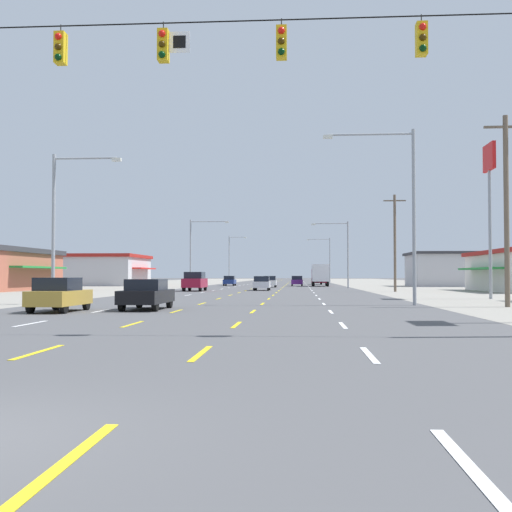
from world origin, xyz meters
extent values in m
plane|color=#4C4C4F|center=(0.00, 66.00, 0.00)|extent=(572.00, 572.00, 0.00)
cube|color=gray|center=(-24.75, 66.00, 0.00)|extent=(28.00, 440.00, 0.01)
cube|color=gray|center=(24.75, 66.00, 0.00)|extent=(28.00, 440.00, 0.01)
cube|color=white|center=(-5.25, 14.50, 0.01)|extent=(0.14, 2.60, 0.01)
cube|color=white|center=(-5.25, 22.00, 0.01)|extent=(0.14, 2.60, 0.01)
cube|color=white|center=(-5.25, 29.50, 0.01)|extent=(0.14, 2.60, 0.01)
cube|color=white|center=(-5.25, 37.00, 0.01)|extent=(0.14, 2.60, 0.01)
cube|color=white|center=(-5.25, 44.50, 0.01)|extent=(0.14, 2.60, 0.01)
cube|color=white|center=(-5.25, 52.00, 0.01)|extent=(0.14, 2.60, 0.01)
cube|color=white|center=(-5.25, 59.50, 0.01)|extent=(0.14, 2.60, 0.01)
cube|color=white|center=(-5.25, 67.00, 0.01)|extent=(0.14, 2.60, 0.01)
cube|color=white|center=(-5.25, 74.50, 0.01)|extent=(0.14, 2.60, 0.01)
cube|color=white|center=(-5.25, 82.00, 0.01)|extent=(0.14, 2.60, 0.01)
cube|color=white|center=(-5.25, 89.50, 0.01)|extent=(0.14, 2.60, 0.01)
cube|color=white|center=(-5.25, 97.00, 0.01)|extent=(0.14, 2.60, 0.01)
cube|color=white|center=(-5.25, 104.50, 0.01)|extent=(0.14, 2.60, 0.01)
cube|color=white|center=(-5.25, 112.00, 0.01)|extent=(0.14, 2.60, 0.01)
cube|color=white|center=(-5.25, 119.50, 0.01)|extent=(0.14, 2.60, 0.01)
cube|color=white|center=(-5.25, 127.00, 0.01)|extent=(0.14, 2.60, 0.01)
cube|color=white|center=(-5.25, 134.50, 0.01)|extent=(0.14, 2.60, 0.01)
cube|color=white|center=(-5.25, 142.00, 0.01)|extent=(0.14, 2.60, 0.01)
cube|color=white|center=(-5.25, 149.50, 0.01)|extent=(0.14, 2.60, 0.01)
cube|color=white|center=(-5.25, 157.00, 0.01)|extent=(0.14, 2.60, 0.01)
cube|color=white|center=(-5.25, 164.50, 0.01)|extent=(0.14, 2.60, 0.01)
cube|color=white|center=(-5.25, 172.00, 0.01)|extent=(0.14, 2.60, 0.01)
cube|color=white|center=(-5.25, 179.50, 0.01)|extent=(0.14, 2.60, 0.01)
cube|color=white|center=(-5.25, 187.00, 0.01)|extent=(0.14, 2.60, 0.01)
cube|color=white|center=(-5.25, 194.50, 0.01)|extent=(0.14, 2.60, 0.01)
cube|color=white|center=(-5.25, 202.00, 0.01)|extent=(0.14, 2.60, 0.01)
cube|color=white|center=(-5.25, 209.50, 0.01)|extent=(0.14, 2.60, 0.01)
cube|color=white|center=(-5.25, 217.00, 0.01)|extent=(0.14, 2.60, 0.01)
cube|color=yellow|center=(-1.75, 7.00, 0.01)|extent=(0.14, 2.60, 0.01)
cube|color=yellow|center=(-1.75, 14.50, 0.01)|extent=(0.14, 2.60, 0.01)
cube|color=yellow|center=(-1.75, 22.00, 0.01)|extent=(0.14, 2.60, 0.01)
cube|color=yellow|center=(-1.75, 29.50, 0.01)|extent=(0.14, 2.60, 0.01)
cube|color=yellow|center=(-1.75, 37.00, 0.01)|extent=(0.14, 2.60, 0.01)
cube|color=yellow|center=(-1.75, 44.50, 0.01)|extent=(0.14, 2.60, 0.01)
cube|color=yellow|center=(-1.75, 52.00, 0.01)|extent=(0.14, 2.60, 0.01)
cube|color=yellow|center=(-1.75, 59.50, 0.01)|extent=(0.14, 2.60, 0.01)
cube|color=yellow|center=(-1.75, 67.00, 0.01)|extent=(0.14, 2.60, 0.01)
cube|color=yellow|center=(-1.75, 74.50, 0.01)|extent=(0.14, 2.60, 0.01)
cube|color=yellow|center=(-1.75, 82.00, 0.01)|extent=(0.14, 2.60, 0.01)
cube|color=yellow|center=(-1.75, 89.50, 0.01)|extent=(0.14, 2.60, 0.01)
cube|color=yellow|center=(-1.75, 97.00, 0.01)|extent=(0.14, 2.60, 0.01)
cube|color=yellow|center=(-1.75, 104.50, 0.01)|extent=(0.14, 2.60, 0.01)
cube|color=yellow|center=(-1.75, 112.00, 0.01)|extent=(0.14, 2.60, 0.01)
cube|color=yellow|center=(-1.75, 119.50, 0.01)|extent=(0.14, 2.60, 0.01)
cube|color=yellow|center=(-1.75, 127.00, 0.01)|extent=(0.14, 2.60, 0.01)
cube|color=yellow|center=(-1.75, 134.50, 0.01)|extent=(0.14, 2.60, 0.01)
cube|color=yellow|center=(-1.75, 142.00, 0.01)|extent=(0.14, 2.60, 0.01)
cube|color=yellow|center=(-1.75, 149.50, 0.01)|extent=(0.14, 2.60, 0.01)
cube|color=yellow|center=(-1.75, 157.00, 0.01)|extent=(0.14, 2.60, 0.01)
cube|color=yellow|center=(-1.75, 164.50, 0.01)|extent=(0.14, 2.60, 0.01)
cube|color=yellow|center=(-1.75, 172.00, 0.01)|extent=(0.14, 2.60, 0.01)
cube|color=yellow|center=(-1.75, 179.50, 0.01)|extent=(0.14, 2.60, 0.01)
cube|color=yellow|center=(-1.75, 187.00, 0.01)|extent=(0.14, 2.60, 0.01)
cube|color=yellow|center=(-1.75, 194.50, 0.01)|extent=(0.14, 2.60, 0.01)
cube|color=yellow|center=(-1.75, 202.00, 0.01)|extent=(0.14, 2.60, 0.01)
cube|color=yellow|center=(-1.75, 209.50, 0.01)|extent=(0.14, 2.60, 0.01)
cube|color=yellow|center=(-1.75, 217.00, 0.01)|extent=(0.14, 2.60, 0.01)
cube|color=yellow|center=(1.75, -0.50, 0.01)|extent=(0.14, 2.60, 0.01)
cube|color=yellow|center=(1.75, 7.00, 0.01)|extent=(0.14, 2.60, 0.01)
cube|color=yellow|center=(1.75, 14.50, 0.01)|extent=(0.14, 2.60, 0.01)
cube|color=yellow|center=(1.75, 22.00, 0.01)|extent=(0.14, 2.60, 0.01)
cube|color=yellow|center=(1.75, 29.50, 0.01)|extent=(0.14, 2.60, 0.01)
cube|color=yellow|center=(1.75, 37.00, 0.01)|extent=(0.14, 2.60, 0.01)
cube|color=yellow|center=(1.75, 44.50, 0.01)|extent=(0.14, 2.60, 0.01)
cube|color=yellow|center=(1.75, 52.00, 0.01)|extent=(0.14, 2.60, 0.01)
cube|color=yellow|center=(1.75, 59.50, 0.01)|extent=(0.14, 2.60, 0.01)
cube|color=yellow|center=(1.75, 67.00, 0.01)|extent=(0.14, 2.60, 0.01)
cube|color=yellow|center=(1.75, 74.50, 0.01)|extent=(0.14, 2.60, 0.01)
cube|color=yellow|center=(1.75, 82.00, 0.01)|extent=(0.14, 2.60, 0.01)
cube|color=yellow|center=(1.75, 89.50, 0.01)|extent=(0.14, 2.60, 0.01)
cube|color=yellow|center=(1.75, 97.00, 0.01)|extent=(0.14, 2.60, 0.01)
cube|color=yellow|center=(1.75, 104.50, 0.01)|extent=(0.14, 2.60, 0.01)
cube|color=yellow|center=(1.75, 112.00, 0.01)|extent=(0.14, 2.60, 0.01)
cube|color=yellow|center=(1.75, 119.50, 0.01)|extent=(0.14, 2.60, 0.01)
cube|color=yellow|center=(1.75, 127.00, 0.01)|extent=(0.14, 2.60, 0.01)
cube|color=yellow|center=(1.75, 134.50, 0.01)|extent=(0.14, 2.60, 0.01)
cube|color=yellow|center=(1.75, 142.00, 0.01)|extent=(0.14, 2.60, 0.01)
cube|color=yellow|center=(1.75, 149.50, 0.01)|extent=(0.14, 2.60, 0.01)
cube|color=yellow|center=(1.75, 157.00, 0.01)|extent=(0.14, 2.60, 0.01)
cube|color=yellow|center=(1.75, 164.50, 0.01)|extent=(0.14, 2.60, 0.01)
cube|color=yellow|center=(1.75, 172.00, 0.01)|extent=(0.14, 2.60, 0.01)
cube|color=yellow|center=(1.75, 179.50, 0.01)|extent=(0.14, 2.60, 0.01)
cube|color=yellow|center=(1.75, 187.00, 0.01)|extent=(0.14, 2.60, 0.01)
cube|color=yellow|center=(1.75, 194.50, 0.01)|extent=(0.14, 2.60, 0.01)
cube|color=yellow|center=(1.75, 202.00, 0.01)|extent=(0.14, 2.60, 0.01)
cube|color=yellow|center=(1.75, 209.50, 0.01)|extent=(0.14, 2.60, 0.01)
cube|color=yellow|center=(1.75, 217.00, 0.01)|extent=(0.14, 2.60, 0.01)
cube|color=white|center=(5.25, -0.50, 0.01)|extent=(0.14, 2.60, 0.01)
cube|color=white|center=(5.25, 7.00, 0.01)|extent=(0.14, 2.60, 0.01)
cube|color=white|center=(5.25, 14.50, 0.01)|extent=(0.14, 2.60, 0.01)
cube|color=white|center=(5.25, 22.00, 0.01)|extent=(0.14, 2.60, 0.01)
cube|color=white|center=(5.25, 29.50, 0.01)|extent=(0.14, 2.60, 0.01)
cube|color=white|center=(5.25, 37.00, 0.01)|extent=(0.14, 2.60, 0.01)
cube|color=white|center=(5.25, 44.50, 0.01)|extent=(0.14, 2.60, 0.01)
cube|color=white|center=(5.25, 52.00, 0.01)|extent=(0.14, 2.60, 0.01)
cube|color=white|center=(5.25, 59.50, 0.01)|extent=(0.14, 2.60, 0.01)
cube|color=white|center=(5.25, 67.00, 0.01)|extent=(0.14, 2.60, 0.01)
cube|color=white|center=(5.25, 74.50, 0.01)|extent=(0.14, 2.60, 0.01)
cube|color=white|center=(5.25, 82.00, 0.01)|extent=(0.14, 2.60, 0.01)
cube|color=white|center=(5.25, 89.50, 0.01)|extent=(0.14, 2.60, 0.01)
cube|color=white|center=(5.25, 97.00, 0.01)|extent=(0.14, 2.60, 0.01)
cube|color=white|center=(5.25, 104.50, 0.01)|extent=(0.14, 2.60, 0.01)
cube|color=white|center=(5.25, 112.00, 0.01)|extent=(0.14, 2.60, 0.01)
cube|color=white|center=(5.25, 119.50, 0.01)|extent=(0.14, 2.60, 0.01)
cube|color=white|center=(5.25, 127.00, 0.01)|extent=(0.14, 2.60, 0.01)
cube|color=white|center=(5.25, 134.50, 0.01)|extent=(0.14, 2.60, 0.01)
cube|color=white|center=(5.25, 142.00, 0.01)|extent=(0.14, 2.60, 0.01)
cube|color=white|center=(5.25, 149.50, 0.01)|extent=(0.14, 2.60, 0.01)
cube|color=white|center=(5.25, 157.00, 0.01)|extent=(0.14, 2.60, 0.01)
cube|color=white|center=(5.25, 164.50, 0.01)|extent=(0.14, 2.60, 0.01)
cube|color=white|center=(5.25, 172.00, 0.01)|extent=(0.14, 2.60, 0.01)
cube|color=white|center=(5.25, 179.50, 0.01)|extent=(0.14, 2.60, 0.01)
cube|color=white|center=(5.25, 187.00, 0.01)|extent=(0.14, 2.60, 0.01)
cube|color=white|center=(5.25, 194.50, 0.01)|extent=(0.14, 2.60, 0.01)
cube|color=white|center=(5.25, 202.00, 0.01)|extent=(0.14, 2.60, 0.01)
cube|color=white|center=(5.25, 209.50, 0.01)|extent=(0.14, 2.60, 0.01)
cube|color=white|center=(5.25, 217.00, 0.01)|extent=(0.14, 2.60, 0.01)
cylinder|color=black|center=(0.00, 11.52, 8.94)|extent=(26.36, 0.04, 0.04)
cube|color=white|center=(0.40, 11.46, 8.35)|extent=(0.60, 0.04, 0.60)
cube|color=black|center=(0.40, 11.44, 8.35)|extent=(0.36, 0.01, 0.36)
cube|color=gold|center=(3.33, 11.42, 8.24)|extent=(0.30, 0.34, 0.92)
cylinder|color=black|center=(3.33, 11.42, 8.82)|extent=(0.03, 0.03, 0.24)
sphere|color=red|center=(3.33, 11.24, 8.52)|extent=(0.20, 0.20, 0.20)
sphere|color=#352202|center=(3.33, 11.24, 8.22)|extent=(0.20, 0.20, 0.20)
sphere|color=black|center=(3.33, 11.24, 7.92)|extent=(0.20, 0.20, 0.20)
cube|color=gold|center=(-0.06, 11.42, 8.24)|extent=(0.30, 0.34, 0.92)
cylinder|color=black|center=(-0.06, 11.42, 8.82)|extent=(0.03, 0.03, 0.24)
sphere|color=red|center=(-0.06, 11.24, 8.52)|extent=(0.20, 0.20, 0.20)
sphere|color=#352202|center=(-0.06, 11.24, 8.22)|extent=(0.20, 0.20, 0.20)
sphere|color=black|center=(-0.06, 11.24, 7.92)|extent=(0.20, 0.20, 0.20)
cube|color=gold|center=(-3.09, 11.42, 8.24)|extent=(0.30, 0.34, 0.92)
cylinder|color=black|center=(-3.09, 11.42, 8.82)|extent=(0.03, 0.03, 0.24)
sphere|color=red|center=(-3.09, 11.24, 8.52)|extent=(0.20, 0.20, 0.20)
sphere|color=#352202|center=(-3.09, 11.24, 8.22)|extent=(0.20, 0.20, 0.20)
sphere|color=black|center=(-3.09, 11.24, 7.92)|extent=(0.20, 0.20, 0.20)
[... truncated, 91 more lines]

